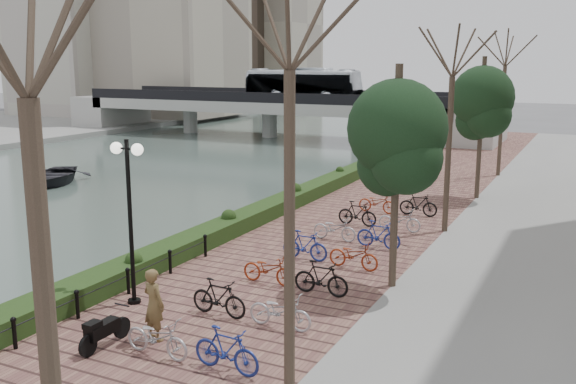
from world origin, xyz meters
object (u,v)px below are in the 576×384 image
Objects in this scene: motorcycle at (105,329)px; boat at (54,175)px; lamppost at (129,186)px; pedestrian at (154,304)px.

boat is (-18.58, 16.49, -0.41)m from motorcycle.
lamppost is at bearing -68.29° from boat.
lamppost is at bearing 116.86° from motorcycle.
pedestrian is (2.01, -1.68, -2.42)m from lamppost.
lamppost is 0.93× the size of boat.
pedestrian is 24.91m from boat.
lamppost reaches higher than boat.
motorcycle is (1.22, -2.51, -2.87)m from lamppost.
pedestrian reaches higher than motorcycle.
boat is at bearing -24.55° from pedestrian.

